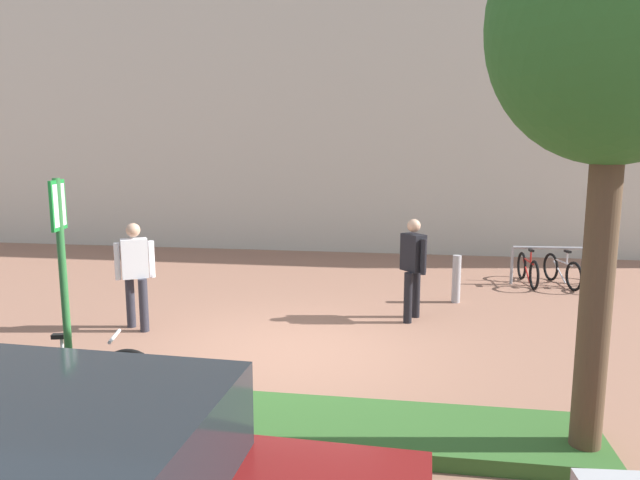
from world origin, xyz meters
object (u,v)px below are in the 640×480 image
tree_sidewalk (618,28)px  bollard_steel (456,279)px  parking_sign_post (62,264)px  person_shirt_blue (135,269)px  bike_rack_cluster (562,269)px  person_suited_dark (413,263)px  bike_at_sign (82,377)px

tree_sidewalk → bollard_steel: bearing=97.8°
parking_sign_post → person_shirt_blue: size_ratio=1.50×
bike_rack_cluster → person_shirt_blue: (-7.48, -4.14, 0.63)m
parking_sign_post → person_suited_dark: (3.68, 4.08, -0.70)m
bike_at_sign → bike_rack_cluster: 9.65m
bike_rack_cluster → bollard_steel: bollard_steel is taller
bike_at_sign → bike_rack_cluster: bike_at_sign is taller
parking_sign_post → bollard_steel: parking_sign_post is taller
bike_at_sign → person_suited_dark: (3.68, 3.88, 0.63)m
tree_sidewalk → parking_sign_post: (-5.25, 0.13, -2.18)m
bollard_steel → person_suited_dark: size_ratio=0.52×
parking_sign_post → bike_rack_cluster: size_ratio=1.23×
bollard_steel → bike_rack_cluster: bearing=36.6°
person_shirt_blue → tree_sidewalk: bearing=-27.2°
bike_at_sign → bollard_steel: bearing=48.7°
bike_rack_cluster → person_shirt_blue: bearing=-151.0°
person_shirt_blue → bollard_steel: bearing=25.1°
bollard_steel → person_shirt_blue: person_shirt_blue is taller
parking_sign_post → bike_at_sign: (-0.00, 0.21, -1.33)m
bike_at_sign → person_shirt_blue: person_shirt_blue is taller
tree_sidewalk → person_suited_dark: bearing=110.4°
bike_at_sign → bike_rack_cluster: (6.81, 6.84, -0.00)m
parking_sign_post → bollard_steel: (4.50, 5.33, -1.23)m
parking_sign_post → person_suited_dark: 5.54m
person_suited_dark → bike_rack_cluster: bearing=43.4°
bike_rack_cluster → tree_sidewalk: bearing=-102.3°
person_shirt_blue → person_suited_dark: bearing=15.2°
tree_sidewalk → bollard_steel: (-0.74, 5.46, -3.41)m
parking_sign_post → tree_sidewalk: bearing=-1.5°
tree_sidewalk → bike_at_sign: tree_sidewalk is taller
parking_sign_post → bollard_steel: size_ratio=2.87×
parking_sign_post → person_shirt_blue: 3.06m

